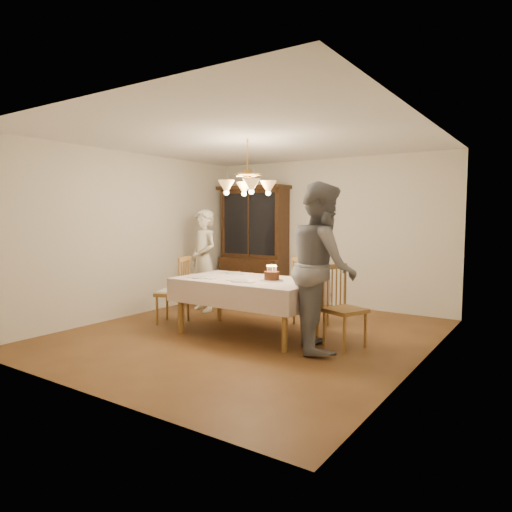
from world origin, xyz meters
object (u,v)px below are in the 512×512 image
Objects in this scene: elderly_woman at (204,260)px; birthday_cake at (272,277)px; chair_far_side at (310,295)px; dining_table at (248,284)px; china_hutch at (254,245)px.

elderly_woman reaches higher than birthday_cake.
elderly_woman is at bearing -177.18° from chair_far_side.
birthday_cake is at bearing 2.45° from dining_table.
dining_table is at bearing -114.61° from chair_far_side.
china_hutch reaches higher than chair_far_side.
elderly_woman is at bearing 149.88° from dining_table.
dining_table is 0.88× the size of china_hutch.
dining_table is 0.39m from birthday_cake.
china_hutch is 2.88m from birthday_cake.
chair_far_side is 2.00m from elderly_woman.
china_hutch is (-1.42, 2.25, 0.36)m from dining_table.
china_hutch is at bearing 145.51° from chair_far_side.
china_hutch is 1.40m from elderly_woman.
elderly_woman is (-0.08, -1.38, -0.19)m from china_hutch.
elderly_woman reaches higher than chair_far_side.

